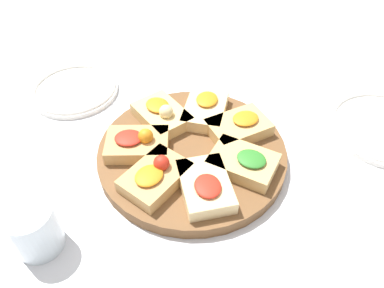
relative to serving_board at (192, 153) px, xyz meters
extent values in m
plane|color=silver|center=(0.00, 0.00, -0.01)|extent=(3.00, 3.00, 0.00)
cylinder|color=brown|center=(0.00, 0.00, 0.00)|extent=(0.34, 0.34, 0.02)
cube|color=tan|center=(-0.04, -0.09, 0.02)|extent=(0.11, 0.13, 0.03)
ellipsoid|color=orange|center=(-0.04, -0.10, 0.04)|extent=(0.06, 0.06, 0.01)
sphere|color=red|center=(-0.03, -0.08, 0.04)|extent=(0.03, 0.03, 0.03)
cube|color=#E5C689|center=(0.05, -0.09, 0.02)|extent=(0.12, 0.13, 0.03)
ellipsoid|color=red|center=(0.05, -0.10, 0.04)|extent=(0.06, 0.06, 0.01)
cube|color=tan|center=(0.10, -0.02, 0.02)|extent=(0.12, 0.10, 0.03)
ellipsoid|color=#2D7A28|center=(0.11, -0.02, 0.04)|extent=(0.06, 0.05, 0.01)
cube|color=tan|center=(0.07, 0.07, 0.02)|extent=(0.13, 0.13, 0.03)
ellipsoid|color=orange|center=(0.08, 0.07, 0.04)|extent=(0.07, 0.06, 0.01)
cube|color=#E5C689|center=(0.00, 0.10, 0.02)|extent=(0.08, 0.11, 0.03)
ellipsoid|color=orange|center=(0.00, 0.11, 0.04)|extent=(0.04, 0.05, 0.01)
cube|color=#DBB775|center=(-0.08, 0.06, 0.02)|extent=(0.13, 0.13, 0.03)
ellipsoid|color=orange|center=(-0.09, 0.07, 0.04)|extent=(0.07, 0.06, 0.01)
sphere|color=beige|center=(-0.06, 0.05, 0.04)|extent=(0.03, 0.03, 0.03)
cube|color=tan|center=(-0.09, -0.03, 0.02)|extent=(0.13, 0.10, 0.03)
ellipsoid|color=red|center=(-0.11, -0.03, 0.04)|extent=(0.06, 0.05, 0.01)
sphere|color=orange|center=(-0.08, -0.02, 0.04)|extent=(0.03, 0.03, 0.03)
cylinder|color=white|center=(-0.30, 0.12, -0.01)|extent=(0.19, 0.19, 0.01)
torus|color=white|center=(-0.30, 0.12, 0.00)|extent=(0.18, 0.18, 0.01)
cylinder|color=silver|center=(-0.17, -0.23, 0.03)|extent=(0.07, 0.07, 0.08)
camera|label=1|loc=(0.13, -0.46, 0.50)|focal=35.00mm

